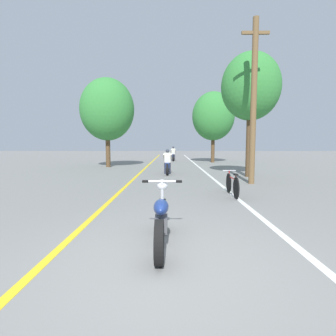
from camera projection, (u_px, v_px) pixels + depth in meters
ground_plane at (166, 264)px, 3.59m from camera, size 120.00×120.00×0.00m
lane_stripe_center at (142, 171)px, 16.22m from camera, size 0.14×48.00×0.01m
lane_stripe_edge at (203, 171)px, 16.18m from camera, size 0.14×48.00×0.01m
utility_pole at (254, 100)px, 10.59m from camera, size 1.10×0.24×6.64m
roadside_tree_right_near at (251, 87)px, 12.88m from camera, size 2.89×2.60×6.14m
roadside_tree_right_far at (213, 116)px, 23.30m from camera, size 3.75×3.37×6.29m
roadside_tree_left at (107, 110)px, 18.52m from camera, size 3.82×3.44×6.29m
motorcycle_foreground at (161, 219)px, 4.26m from camera, size 0.71×1.98×1.00m
motorcycle_rider_lead at (167, 165)px, 14.46m from camera, size 0.50×2.14×1.37m
motorcycle_rider_far at (173, 155)px, 25.75m from camera, size 0.50×2.06×1.42m
bicycle_parked at (232, 185)px, 8.34m from camera, size 0.44×1.69×0.77m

